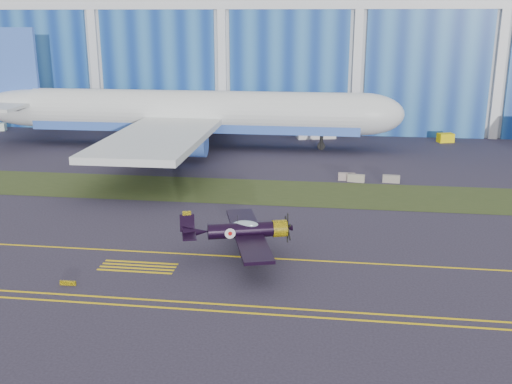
# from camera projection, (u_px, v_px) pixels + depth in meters

# --- Properties ---
(ground) EXTENTS (260.00, 260.00, 0.00)m
(ground) POSITION_uv_depth(u_px,v_px,m) (366.00, 241.00, 52.33)
(ground) COLOR #302B3C
(ground) RESTS_ON ground
(grass_median) EXTENTS (260.00, 10.00, 0.02)m
(grass_median) POSITION_uv_depth(u_px,v_px,m) (361.00, 195.00, 65.63)
(grass_median) COLOR #475128
(grass_median) RESTS_ON ground
(hangar) EXTENTS (220.00, 45.70, 30.00)m
(hangar) POSITION_uv_depth(u_px,v_px,m) (355.00, 38.00, 116.37)
(hangar) COLOR silver
(hangar) RESTS_ON ground
(taxiway_centreline) EXTENTS (200.00, 0.20, 0.02)m
(taxiway_centreline) POSITION_uv_depth(u_px,v_px,m) (369.00, 263.00, 47.57)
(taxiway_centreline) COLOR yellow
(taxiway_centreline) RESTS_ON ground
(edge_line_near) EXTENTS (80.00, 0.20, 0.02)m
(edge_line_near) POSITION_uv_depth(u_px,v_px,m) (376.00, 321.00, 38.53)
(edge_line_near) COLOR yellow
(edge_line_near) RESTS_ON ground
(edge_line_far) EXTENTS (80.00, 0.20, 0.02)m
(edge_line_far) POSITION_uv_depth(u_px,v_px,m) (375.00, 314.00, 39.49)
(edge_line_far) COLOR yellow
(edge_line_far) RESTS_ON ground
(hold_short_ladder) EXTENTS (6.00, 2.40, 0.02)m
(hold_short_ladder) POSITION_uv_depth(u_px,v_px,m) (138.00, 267.00, 46.93)
(hold_short_ladder) COLOR yellow
(hold_short_ladder) RESTS_ON ground
(guard_board_left) EXTENTS (1.20, 0.15, 0.35)m
(guard_board_left) POSITION_uv_depth(u_px,v_px,m) (68.00, 283.00, 43.69)
(guard_board_left) COLOR yellow
(guard_board_left) RESTS_ON ground
(warbird) EXTENTS (13.14, 14.58, 3.63)m
(warbird) POSITION_uv_depth(u_px,v_px,m) (241.00, 230.00, 48.18)
(warbird) COLOR black
(warbird) RESTS_ON ground
(jetliner) EXTENTS (68.94, 58.62, 23.89)m
(jetliner) POSITION_uv_depth(u_px,v_px,m) (193.00, 66.00, 87.21)
(jetliner) COLOR silver
(jetliner) RESTS_ON ground
(shipping_container) EXTENTS (6.57, 3.95, 2.66)m
(shipping_container) POSITION_uv_depth(u_px,v_px,m) (316.00, 130.00, 96.41)
(shipping_container) COLOR white
(shipping_container) RESTS_ON ground
(tug) EXTENTS (2.71, 2.15, 1.38)m
(tug) POSITION_uv_depth(u_px,v_px,m) (445.00, 138.00, 93.40)
(tug) COLOR yellow
(tug) RESTS_ON ground
(barrier_a) EXTENTS (2.01, 0.62, 0.90)m
(barrier_a) POSITION_uv_depth(u_px,v_px,m) (347.00, 177.00, 71.62)
(barrier_a) COLOR gray
(barrier_a) RESTS_ON ground
(barrier_b) EXTENTS (2.07, 0.93, 0.90)m
(barrier_b) POSITION_uv_depth(u_px,v_px,m) (356.00, 178.00, 70.96)
(barrier_b) COLOR #A09985
(barrier_b) RESTS_ON ground
(barrier_c) EXTENTS (2.03, 0.73, 0.90)m
(barrier_c) POSITION_uv_depth(u_px,v_px,m) (391.00, 179.00, 70.65)
(barrier_c) COLOR gray
(barrier_c) RESTS_ON ground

